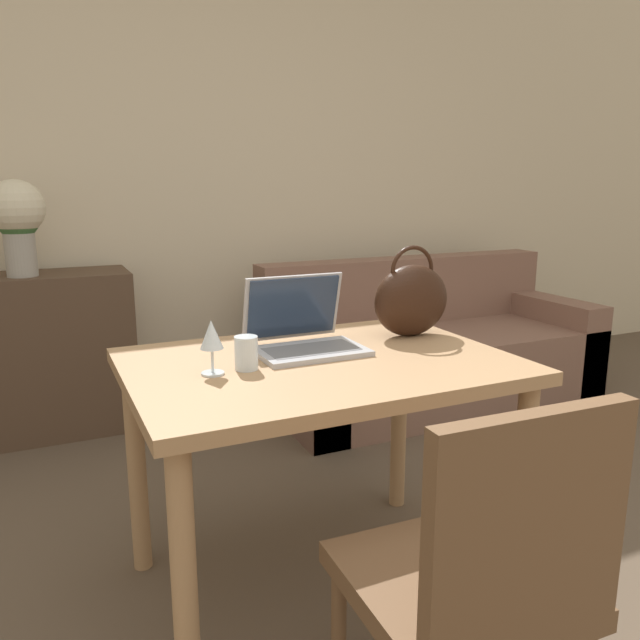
{
  "coord_description": "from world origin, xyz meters",
  "views": [
    {
      "loc": [
        -0.88,
        -0.83,
        1.27
      ],
      "look_at": [
        -0.13,
        0.79,
        0.88
      ],
      "focal_mm": 35.0,
      "sensor_mm": 36.0,
      "label": 1
    }
  ],
  "objects_px": {
    "flower_vase": "(17,217)",
    "drinking_glass": "(246,353)",
    "laptop": "(302,330)",
    "chair": "(479,577)",
    "couch": "(429,352)",
    "wine_glass": "(212,337)",
    "handbag": "(411,299)"
  },
  "relations": [
    {
      "from": "wine_glass",
      "to": "handbag",
      "type": "bearing_deg",
      "value": 11.32
    },
    {
      "from": "drinking_glass",
      "to": "handbag",
      "type": "xyz_separation_m",
      "value": [
        0.64,
        0.14,
        0.08
      ]
    },
    {
      "from": "laptop",
      "to": "wine_glass",
      "type": "bearing_deg",
      "value": -156.26
    },
    {
      "from": "drinking_glass",
      "to": "flower_vase",
      "type": "height_order",
      "value": "flower_vase"
    },
    {
      "from": "flower_vase",
      "to": "drinking_glass",
      "type": "bearing_deg",
      "value": -71.47
    },
    {
      "from": "couch",
      "to": "flower_vase",
      "type": "distance_m",
      "value": 2.31
    },
    {
      "from": "chair",
      "to": "drinking_glass",
      "type": "bearing_deg",
      "value": 108.61
    },
    {
      "from": "wine_glass",
      "to": "handbag",
      "type": "height_order",
      "value": "handbag"
    },
    {
      "from": "couch",
      "to": "drinking_glass",
      "type": "distance_m",
      "value": 2.13
    },
    {
      "from": "chair",
      "to": "handbag",
      "type": "height_order",
      "value": "handbag"
    },
    {
      "from": "handbag",
      "to": "flower_vase",
      "type": "height_order",
      "value": "flower_vase"
    },
    {
      "from": "couch",
      "to": "laptop",
      "type": "distance_m",
      "value": 1.88
    },
    {
      "from": "wine_glass",
      "to": "chair",
      "type": "bearing_deg",
      "value": -66.64
    },
    {
      "from": "couch",
      "to": "drinking_glass",
      "type": "xyz_separation_m",
      "value": [
        -1.57,
        -1.35,
        0.52
      ]
    },
    {
      "from": "laptop",
      "to": "wine_glass",
      "type": "distance_m",
      "value": 0.36
    },
    {
      "from": "couch",
      "to": "drinking_glass",
      "type": "relative_size",
      "value": 20.16
    },
    {
      "from": "laptop",
      "to": "wine_glass",
      "type": "xyz_separation_m",
      "value": [
        -0.33,
        -0.15,
        0.04
      ]
    },
    {
      "from": "chair",
      "to": "couch",
      "type": "bearing_deg",
      "value": 59.49
    },
    {
      "from": "couch",
      "to": "wine_glass",
      "type": "distance_m",
      "value": 2.22
    },
    {
      "from": "laptop",
      "to": "drinking_glass",
      "type": "xyz_separation_m",
      "value": [
        -0.23,
        -0.14,
        -0.01
      ]
    },
    {
      "from": "chair",
      "to": "wine_glass",
      "type": "distance_m",
      "value": 0.89
    },
    {
      "from": "couch",
      "to": "flower_vase",
      "type": "height_order",
      "value": "flower_vase"
    },
    {
      "from": "chair",
      "to": "laptop",
      "type": "bearing_deg",
      "value": 91.65
    },
    {
      "from": "couch",
      "to": "handbag",
      "type": "distance_m",
      "value": 1.64
    },
    {
      "from": "drinking_glass",
      "to": "handbag",
      "type": "distance_m",
      "value": 0.66
    },
    {
      "from": "couch",
      "to": "wine_glass",
      "type": "xyz_separation_m",
      "value": [
        -1.67,
        -1.36,
        0.57
      ]
    },
    {
      "from": "chair",
      "to": "couch",
      "type": "relative_size",
      "value": 0.47
    },
    {
      "from": "chair",
      "to": "flower_vase",
      "type": "height_order",
      "value": "flower_vase"
    },
    {
      "from": "chair",
      "to": "wine_glass",
      "type": "bearing_deg",
      "value": 115.4
    },
    {
      "from": "wine_glass",
      "to": "flower_vase",
      "type": "xyz_separation_m",
      "value": [
        -0.47,
        1.69,
        0.25
      ]
    },
    {
      "from": "flower_vase",
      "to": "handbag",
      "type": "bearing_deg",
      "value": -52.14
    },
    {
      "from": "laptop",
      "to": "chair",
      "type": "bearing_deg",
      "value": -90.4
    }
  ]
}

